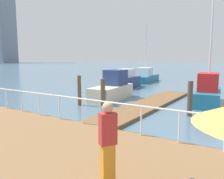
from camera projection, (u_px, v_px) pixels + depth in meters
floating_dock at (146, 105)px, 14.71m from camera, size 13.16×2.00×0.18m
boardwalk_railing at (39, 98)px, 10.86m from camera, size 0.06×26.91×1.08m
dock_piling_0 at (103, 92)px, 14.92m from camera, size 0.30×0.30×1.78m
dock_piling_1 at (79, 91)px, 15.02m from camera, size 0.25×0.25×1.99m
dock_piling_2 at (190, 99)px, 12.26m from camera, size 0.28×0.28×1.91m
moored_boat_0 at (123, 81)px, 23.72m from camera, size 5.43×2.10×1.99m
moored_boat_1 at (208, 92)px, 15.36m from camera, size 4.89×2.07×8.64m
moored_boat_4 at (113, 88)px, 17.47m from camera, size 4.72×2.14×2.22m
moored_boat_5 at (145, 77)px, 30.12m from camera, size 6.78×2.98×7.23m
pedestrian_0 at (108, 141)px, 4.90m from camera, size 0.42×0.38×1.81m
skyline_tower_7 at (5, 7)px, 155.91m from camera, size 12.84×7.44×75.92m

